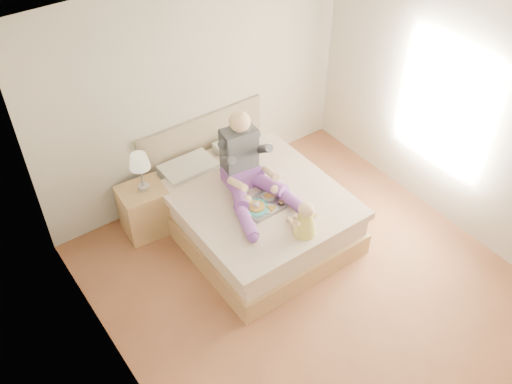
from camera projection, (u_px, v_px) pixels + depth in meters
room at (324, 172)px, 5.12m from camera, size 4.02×4.22×2.71m
bed at (249, 206)px, 6.53m from camera, size 1.70×2.18×1.00m
nightstand at (145, 210)px, 6.50m from camera, size 0.53×0.48×0.61m
lamp at (139, 163)px, 6.08m from camera, size 0.23×0.23×0.47m
adult at (248, 169)px, 6.14m from camera, size 0.79×1.17×0.94m
tray at (263, 203)px, 6.09m from camera, size 0.47×0.37×0.13m
baby at (305, 220)px, 5.71m from camera, size 0.27×0.36×0.40m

